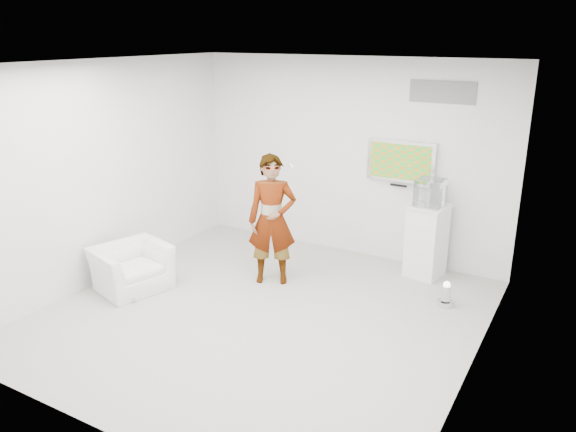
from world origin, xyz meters
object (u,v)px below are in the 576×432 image
at_px(armchair, 131,267).
at_px(floor_uplight, 446,294).
at_px(tv, 401,161).
at_px(pedestal, 426,241).
at_px(person, 272,220).

bearing_deg(armchair, floor_uplight, -50.40).
bearing_deg(tv, armchair, -135.94).
bearing_deg(pedestal, person, -145.19).
distance_m(armchair, floor_uplight, 4.15).
xyz_separation_m(armchair, pedestal, (3.32, 2.39, 0.22)).
bearing_deg(pedestal, tv, 151.23).
bearing_deg(tv, person, -128.99).
bearing_deg(armchair, pedestal, -37.14).
xyz_separation_m(tv, pedestal, (0.54, -0.30, -1.02)).
height_order(pedestal, floor_uplight, pedestal).
distance_m(person, armchair, 2.00).
distance_m(person, floor_uplight, 2.46).
height_order(person, floor_uplight, person).
distance_m(pedestal, floor_uplight, 1.02).
distance_m(person, pedestal, 2.21).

